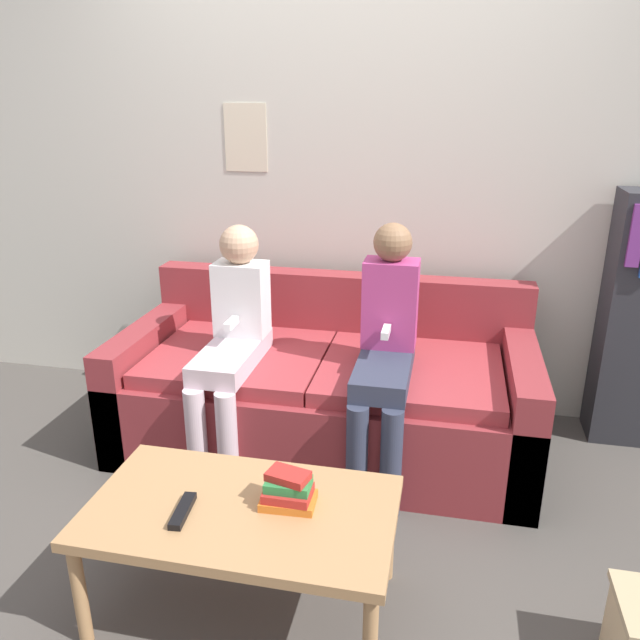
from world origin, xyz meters
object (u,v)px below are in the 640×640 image
(person_right, at_px, (386,345))
(coffee_table, at_px, (242,518))
(person_left, at_px, (232,335))
(tv_remote, at_px, (183,511))
(couch, at_px, (326,392))

(person_right, bearing_deg, coffee_table, -111.09)
(coffee_table, relative_size, person_right, 0.87)
(person_left, bearing_deg, coffee_table, -69.39)
(coffee_table, xyz_separation_m, tv_remote, (-0.17, -0.07, 0.05))
(coffee_table, distance_m, person_right, 1.02)
(couch, xyz_separation_m, tv_remote, (-0.22, -1.19, 0.14))
(coffee_table, distance_m, person_left, 1.01)
(tv_remote, bearing_deg, couch, 74.13)
(couch, relative_size, tv_remote, 11.30)
(tv_remote, bearing_deg, coffee_table, 17.72)
(person_left, bearing_deg, person_right, 0.27)
(couch, distance_m, coffee_table, 1.13)
(couch, height_order, person_left, person_left)
(person_left, xyz_separation_m, person_right, (0.70, 0.00, 0.01))
(couch, distance_m, tv_remote, 1.22)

